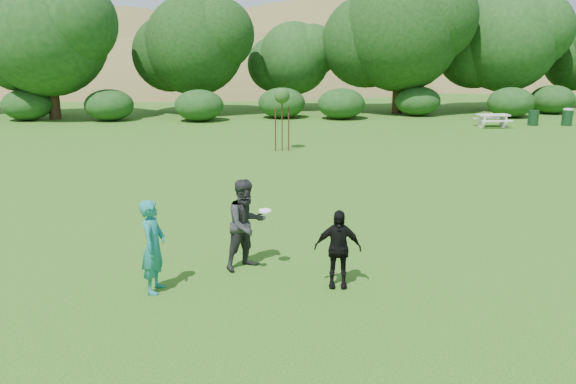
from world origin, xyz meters
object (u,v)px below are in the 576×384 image
object	(u,v)px
trash_can_near	(533,118)
picnic_table	(493,118)
player_grey	(246,224)
sapling	(282,98)
player_teal	(153,246)
trash_can_lidded	(567,117)
player_black	(338,249)

from	to	relation	value
trash_can_near	picnic_table	bearing A→B (deg)	-168.63
player_grey	sapling	xyz separation A→B (m)	(1.89, 13.72, 1.43)
trash_can_near	picnic_table	distance (m)	2.83
player_teal	player_grey	size ratio (longest dim) A/B	0.94
trash_can_near	sapling	world-z (taller)	sapling
player_grey	trash_can_lidded	xyz separation A→B (m)	(19.51, 20.34, -0.45)
trash_can_lidded	player_grey	bearing A→B (deg)	-133.81
player_teal	sapling	world-z (taller)	sapling
player_teal	picnic_table	world-z (taller)	player_teal
player_black	picnic_table	bearing A→B (deg)	67.18
player_grey	trash_can_near	xyz separation A→B (m)	(17.55, 20.62, -0.54)
player_black	trash_can_lidded	xyz separation A→B (m)	(17.72, 21.48, -0.26)
sapling	trash_can_near	bearing A→B (deg)	23.76
sapling	player_black	bearing A→B (deg)	-90.37
player_black	picnic_table	world-z (taller)	player_black
sapling	picnic_table	size ratio (longest dim) A/B	1.58
player_teal	trash_can_near	distance (m)	29.06
trash_can_near	sapling	size ratio (longest dim) A/B	0.32
player_teal	player_black	size ratio (longest dim) A/B	1.16
picnic_table	trash_can_lidded	bearing A→B (deg)	3.37
sapling	picnic_table	world-z (taller)	sapling
sapling	trash_can_lidded	bearing A→B (deg)	20.57
sapling	picnic_table	xyz separation A→B (m)	(12.89, 6.34, -1.90)
picnic_table	trash_can_lidded	size ratio (longest dim) A/B	1.71
player_grey	sapling	size ratio (longest dim) A/B	0.70
player_teal	player_black	world-z (taller)	player_teal
trash_can_lidded	trash_can_near	bearing A→B (deg)	171.89
sapling	picnic_table	bearing A→B (deg)	26.18
sapling	player_teal	bearing A→B (deg)	-104.12
player_teal	trash_can_near	world-z (taller)	player_teal
player_black	player_grey	bearing A→B (deg)	156.12
player_teal	trash_can_near	bearing A→B (deg)	-31.00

